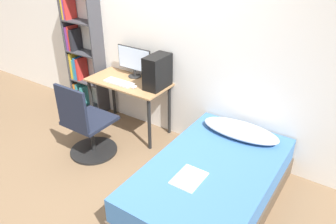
{
  "coord_description": "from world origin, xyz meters",
  "views": [
    {
      "loc": [
        2.31,
        -1.84,
        2.43
      ],
      "look_at": [
        0.62,
        0.68,
        0.75
      ],
      "focal_mm": 35.0,
      "sensor_mm": 36.0,
      "label": 1
    }
  ],
  "objects_px": {
    "monitor": "(134,61)",
    "bookshelf": "(81,58)",
    "office_chair": "(87,129)",
    "keyboard": "(119,82)",
    "bed": "(211,185)",
    "pc_tower": "(157,72)"
  },
  "relations": [
    {
      "from": "bed",
      "to": "pc_tower",
      "type": "distance_m",
      "value": 1.52
    },
    {
      "from": "bookshelf",
      "to": "office_chair",
      "type": "xyz_separation_m",
      "value": [
        0.98,
        -0.89,
        -0.43
      ]
    },
    {
      "from": "bed",
      "to": "monitor",
      "type": "relative_size",
      "value": 3.54
    },
    {
      "from": "monitor",
      "to": "pc_tower",
      "type": "xyz_separation_m",
      "value": [
        0.45,
        -0.1,
        -0.02
      ]
    },
    {
      "from": "bookshelf",
      "to": "keyboard",
      "type": "relative_size",
      "value": 4.42
    },
    {
      "from": "pc_tower",
      "to": "bookshelf",
      "type": "bearing_deg",
      "value": 176.65
    },
    {
      "from": "bookshelf",
      "to": "bed",
      "type": "relative_size",
      "value": 0.97
    },
    {
      "from": "keyboard",
      "to": "pc_tower",
      "type": "height_order",
      "value": "pc_tower"
    },
    {
      "from": "bookshelf",
      "to": "monitor",
      "type": "distance_m",
      "value": 1.01
    },
    {
      "from": "keyboard",
      "to": "office_chair",
      "type": "bearing_deg",
      "value": -88.96
    },
    {
      "from": "bookshelf",
      "to": "monitor",
      "type": "bearing_deg",
      "value": 1.14
    },
    {
      "from": "office_chair",
      "to": "keyboard",
      "type": "relative_size",
      "value": 2.38
    },
    {
      "from": "office_chair",
      "to": "bed",
      "type": "bearing_deg",
      "value": 2.99
    },
    {
      "from": "monitor",
      "to": "keyboard",
      "type": "height_order",
      "value": "monitor"
    },
    {
      "from": "bookshelf",
      "to": "office_chair",
      "type": "bearing_deg",
      "value": -42.28
    },
    {
      "from": "bed",
      "to": "keyboard",
      "type": "distance_m",
      "value": 1.79
    },
    {
      "from": "bookshelf",
      "to": "monitor",
      "type": "relative_size",
      "value": 3.44
    },
    {
      "from": "monitor",
      "to": "bookshelf",
      "type": "bearing_deg",
      "value": -178.86
    },
    {
      "from": "office_chair",
      "to": "bookshelf",
      "type": "bearing_deg",
      "value": 137.72
    },
    {
      "from": "bookshelf",
      "to": "monitor",
      "type": "xyz_separation_m",
      "value": [
        1.0,
        0.02,
        0.15
      ]
    },
    {
      "from": "office_chair",
      "to": "keyboard",
      "type": "distance_m",
      "value": 0.73
    },
    {
      "from": "monitor",
      "to": "bed",
      "type": "bearing_deg",
      "value": -27.34
    }
  ]
}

